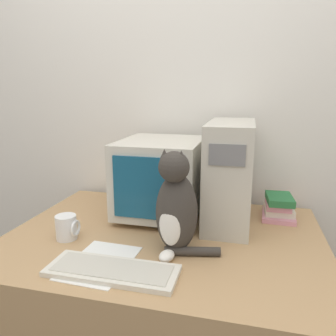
{
  "coord_description": "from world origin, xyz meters",
  "views": [
    {
      "loc": [
        0.33,
        -0.77,
        1.32
      ],
      "look_at": [
        0.0,
        0.54,
        1.0
      ],
      "focal_mm": 35.0,
      "sensor_mm": 36.0,
      "label": 1
    }
  ],
  "objects": [
    {
      "name": "cat",
      "position": [
        0.08,
        0.35,
        0.9
      ],
      "size": [
        0.26,
        0.22,
        0.4
      ],
      "rotation": [
        0.0,
        0.0,
        -0.19
      ],
      "color": "#38332D",
      "rests_on": "desk"
    },
    {
      "name": "pen",
      "position": [
        -0.19,
        0.22,
        0.73
      ],
      "size": [
        0.13,
        0.03,
        0.01
      ],
      "color": "navy",
      "rests_on": "desk"
    },
    {
      "name": "paper_sheet",
      "position": [
        -0.16,
        0.2,
        0.72
      ],
      "size": [
        0.22,
        0.3,
        0.0
      ],
      "color": "white",
      "rests_on": "desk"
    },
    {
      "name": "mug",
      "position": [
        -0.38,
        0.35,
        0.77
      ],
      "size": [
        0.09,
        0.08,
        0.1
      ],
      "color": "white",
      "rests_on": "desk"
    },
    {
      "name": "crt_monitor",
      "position": [
        -0.07,
        0.71,
        0.91
      ],
      "size": [
        0.38,
        0.45,
        0.37
      ],
      "color": "beige",
      "rests_on": "desk"
    },
    {
      "name": "wall_back",
      "position": [
        0.0,
        1.03,
        1.25
      ],
      "size": [
        7.0,
        0.05,
        2.5
      ],
      "color": "silver",
      "rests_on": "ground_plane"
    },
    {
      "name": "computer_tower",
      "position": [
        0.25,
        0.71,
        0.95
      ],
      "size": [
        0.2,
        0.47,
        0.46
      ],
      "color": "beige",
      "rests_on": "desk"
    },
    {
      "name": "book_stack",
      "position": [
        0.49,
        0.8,
        0.77
      ],
      "size": [
        0.16,
        0.19,
        0.11
      ],
      "color": "pink",
      "rests_on": "desk"
    },
    {
      "name": "keyboard",
      "position": [
        -0.09,
        0.15,
        0.73
      ],
      "size": [
        0.45,
        0.16,
        0.02
      ],
      "color": "silver",
      "rests_on": "desk"
    },
    {
      "name": "desk",
      "position": [
        0.0,
        0.48,
        0.36
      ],
      "size": [
        1.32,
        0.97,
        0.72
      ],
      "color": "tan",
      "rests_on": "ground_plane"
    }
  ]
}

